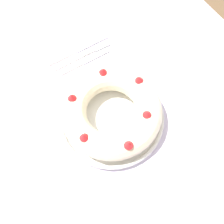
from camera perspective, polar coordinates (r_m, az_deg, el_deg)
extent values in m
plane|color=brown|center=(1.51, -0.81, -12.70)|extent=(8.00, 8.00, 0.00)
cube|color=silver|center=(0.82, -1.45, -2.79)|extent=(1.46, 1.18, 0.03)
cylinder|color=brown|center=(1.60, 2.83, 20.96)|extent=(0.06, 0.06, 0.70)
cylinder|color=white|center=(0.81, 0.00, -1.69)|extent=(0.31, 0.31, 0.01)
torus|color=white|center=(0.79, 0.00, -1.29)|extent=(0.32, 0.32, 0.01)
torus|color=beige|center=(0.75, 0.00, 0.00)|extent=(0.29, 0.29, 0.08)
cone|color=red|center=(0.77, -1.98, 8.97)|extent=(0.04, 0.04, 0.02)
cone|color=red|center=(0.73, -8.75, 3.29)|extent=(0.03, 0.03, 0.02)
cone|color=red|center=(0.68, -6.14, -5.30)|extent=(0.03, 0.03, 0.02)
cone|color=red|center=(0.67, 3.71, -7.00)|extent=(0.03, 0.03, 0.02)
cone|color=red|center=(0.71, 7.76, -0.34)|extent=(0.03, 0.03, 0.02)
cone|color=red|center=(0.75, 5.97, 7.17)|extent=(0.03, 0.03, 0.02)
cube|color=white|center=(0.93, -8.13, 11.27)|extent=(0.01, 0.15, 0.01)
cube|color=silver|center=(0.95, -2.37, 14.12)|extent=(0.02, 0.06, 0.01)
cube|color=white|center=(0.94, -10.92, 11.55)|extent=(0.02, 0.11, 0.01)
cube|color=silver|center=(0.96, -4.59, 14.71)|extent=(0.02, 0.13, 0.00)
cube|color=white|center=(0.91, -9.10, 9.31)|extent=(0.02, 0.09, 0.01)
cube|color=silver|center=(0.93, -3.61, 12.11)|extent=(0.02, 0.11, 0.00)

